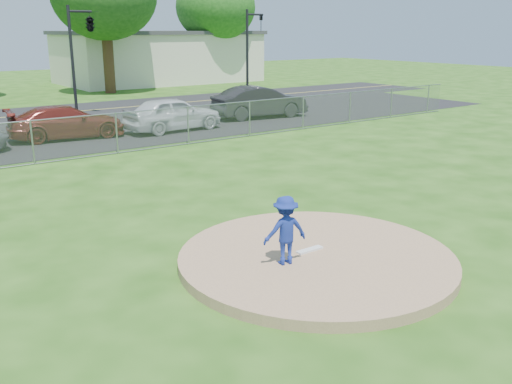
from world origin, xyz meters
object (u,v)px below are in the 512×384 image
(pitcher, at_px, (285,230))
(parked_car_charcoal, at_px, (260,102))
(parked_car_darkred, at_px, (67,122))
(traffic_signal_center, at_px, (88,26))
(parked_car_pearl, at_px, (173,114))
(commercial_building, at_px, (159,57))
(traffic_signal_right, at_px, (250,47))

(pitcher, height_order, parked_car_charcoal, parked_car_charcoal)
(parked_car_darkred, bearing_deg, traffic_signal_center, -23.29)
(parked_car_darkred, relative_size, parked_car_pearl, 1.06)
(commercial_building, relative_size, pitcher, 12.54)
(traffic_signal_center, xyz_separation_m, pitcher, (-4.75, -21.98, -3.76))
(parked_car_darkred, distance_m, parked_car_charcoal, 10.04)
(traffic_signal_center, height_order, traffic_signal_right, same)
(traffic_signal_center, relative_size, parked_car_charcoal, 1.14)
(parked_car_charcoal, bearing_deg, traffic_signal_right, -24.13)
(traffic_signal_right, height_order, parked_car_pearl, traffic_signal_right)
(commercial_building, distance_m, parked_car_charcoal, 22.65)
(pitcher, height_order, parked_car_pearl, parked_car_pearl)
(commercial_building, bearing_deg, parked_car_charcoal, -103.94)
(parked_car_darkred, height_order, parked_car_charcoal, parked_car_charcoal)
(commercial_building, bearing_deg, parked_car_pearl, -115.68)
(parked_car_charcoal, bearing_deg, commercial_building, -6.29)
(traffic_signal_center, bearing_deg, parked_car_pearl, -81.15)
(pitcher, distance_m, parked_car_charcoal, 19.64)
(commercial_building, distance_m, traffic_signal_center, 20.17)
(traffic_signal_right, bearing_deg, parked_car_pearl, -143.49)
(pitcher, bearing_deg, traffic_signal_center, -88.43)
(parked_car_pearl, bearing_deg, commercial_building, -28.76)
(traffic_signal_center, bearing_deg, pitcher, -102.19)
(parked_car_pearl, distance_m, parked_car_charcoal, 5.59)
(parked_car_pearl, bearing_deg, traffic_signal_center, 5.77)
(parked_car_pearl, relative_size, parked_car_charcoal, 0.91)
(parked_car_charcoal, bearing_deg, pitcher, 152.40)
(commercial_building, relative_size, parked_car_pearl, 3.67)
(parked_car_charcoal, bearing_deg, parked_car_pearl, 106.64)
(commercial_building, xyz_separation_m, parked_car_pearl, (-10.97, -22.82, -1.39))
(traffic_signal_right, distance_m, parked_car_charcoal, 7.44)
(traffic_signal_right, xyz_separation_m, parked_car_pearl, (-9.21, -6.82, -2.59))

